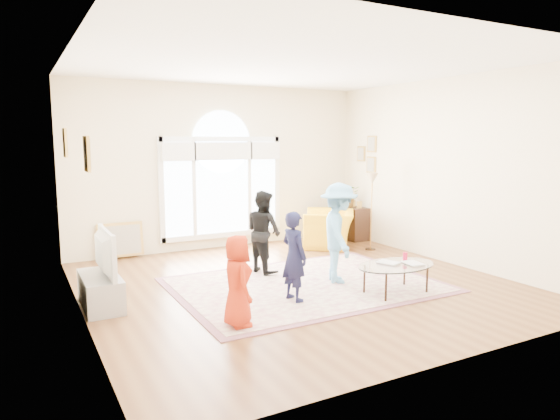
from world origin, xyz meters
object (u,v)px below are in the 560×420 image
area_rug (306,285)px  coffee_table (396,266)px  tv_console (101,291)px  television (99,253)px  armchair (329,229)px

area_rug → coffee_table: (0.90, -0.94, 0.39)m
area_rug → tv_console: bearing=171.6°
television → armchair: bearing=20.1°
coffee_table → area_rug: bearing=131.1°
armchair → television: bearing=-33.6°
area_rug → armchair: armchair is taller
area_rug → television: size_ratio=3.52×
armchair → tv_console: bearing=-33.6°
tv_console → television: television is taller
tv_console → armchair: size_ratio=0.90×
armchair → coffee_table: bearing=19.3°
coffee_table → armchair: size_ratio=1.12×
tv_console → television: (0.01, -0.00, 0.50)m
coffee_table → armchair: (0.94, 3.07, -0.04)m
area_rug → coffee_table: coffee_table is taller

